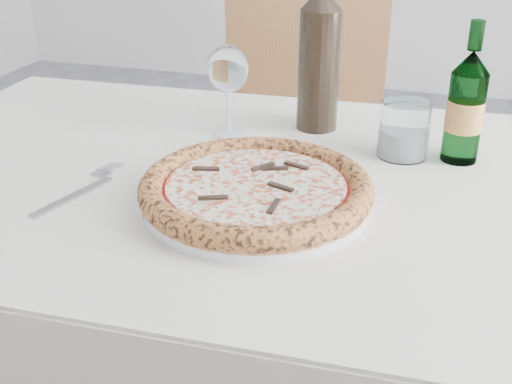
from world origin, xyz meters
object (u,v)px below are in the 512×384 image
plate (256,199)px  pizza (256,188)px  wine_bottle (319,58)px  chair_far (308,128)px  tumbler (404,133)px  wine_glass (228,72)px  dining_table (274,229)px  beer_bottle (466,107)px

plate → pizza: bearing=-163.8°
wine_bottle → chair_far: bearing=103.3°
pizza → tumbler: size_ratio=3.56×
pizza → wine_glass: (-0.13, 0.26, 0.09)m
dining_table → plate: plate is taller
dining_table → wine_bottle: bearing=85.9°
chair_far → wine_bottle: 0.70m
pizza → wine_bottle: size_ratio=1.07×
plate → wine_bottle: bearing=87.1°
chair_far → pizza: size_ratio=2.81×
chair_far → pizza: chair_far is taller
wine_bottle → wine_glass: bearing=-151.8°
wine_glass → beer_bottle: 0.40m
beer_bottle → tumbler: bearing=-174.2°
beer_bottle → wine_bottle: bearing=161.9°
tumbler → beer_bottle: size_ratio=0.41×
tumbler → plate: bearing=-126.8°
pizza → chair_far: bearing=97.5°
dining_table → plate: bearing=-90.0°
dining_table → wine_glass: (-0.13, 0.16, 0.21)m
pizza → wine_bottle: wine_bottle is taller
dining_table → wine_glass: size_ratio=8.63×
tumbler → wine_bottle: (-0.16, 0.09, 0.09)m
tumbler → wine_bottle: size_ratio=0.30×
beer_bottle → wine_glass: bearing=179.2°
chair_far → wine_glass: chair_far is taller
wine_glass → tumbler: size_ratio=1.74×
dining_table → tumbler: 0.27m
dining_table → chair_far: bearing=98.4°
plate → wine_bottle: 0.36m
tumbler → beer_bottle: (0.09, 0.01, 0.05)m
plate → tumbler: 0.30m
pizza → wine_bottle: bearing=87.1°
dining_table → wine_glass: wine_glass is taller
chair_far → beer_bottle: beer_bottle is taller
dining_table → wine_bottle: 0.33m
dining_table → wine_glass: bearing=129.1°
beer_bottle → wine_bottle: wine_bottle is taller
chair_far → pizza: bearing=-82.5°
dining_table → pizza: bearing=-90.0°
plate → pizza: pizza is taller
chair_far → tumbler: size_ratio=10.03×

